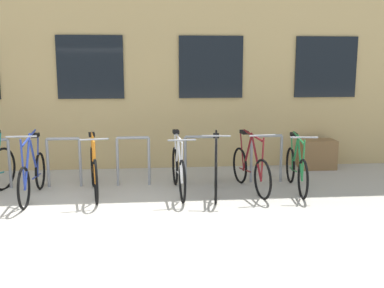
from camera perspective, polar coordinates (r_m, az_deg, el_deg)
The scene contains 10 objects.
ground_plane at distance 6.29m, azimuth -16.09°, elevation -9.88°, with size 42.00×42.00×0.00m, color #B2ADA0.
storefront_building at distance 12.87m, azimuth -10.78°, elevation 11.84°, with size 28.00×7.65×5.05m.
bike_rack at distance 7.92m, azimuth -11.93°, elevation -1.58°, with size 6.60×0.05×0.88m.
bicycle_orange at distance 7.51m, azimuth -12.53°, elevation -3.37°, with size 0.47×1.75×1.02m.
bicycle_white at distance 7.43m, azimuth -1.76°, elevation -3.34°, with size 0.44×1.75×1.02m.
bicycle_blue at distance 7.56m, azimuth -19.89°, elevation -3.75°, with size 0.44×1.73×1.11m.
bicycle_black at distance 7.36m, azimuth 3.09°, elevation -3.56°, with size 0.44×1.62×1.07m.
bicycle_green at distance 7.79m, azimuth 13.31°, elevation -3.08°, with size 0.44×1.65×1.01m.
bicycle_maroon at distance 7.61m, azimuth 7.55°, elevation -3.14°, with size 0.45×1.67×1.05m.
planter_box at distance 9.47m, azimuth 15.86°, elevation -1.27°, with size 0.70×0.44×0.60m, color olive.
Camera 1 is at (1.19, -5.80, 2.12)m, focal length 41.36 mm.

